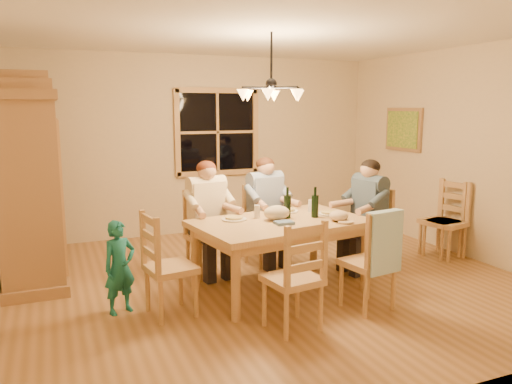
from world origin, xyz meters
name	(u,v)px	position (x,y,z in m)	size (l,w,h in m)	color
floor	(270,280)	(0.00, 0.00, 0.00)	(5.50, 5.50, 0.00)	olive
ceiling	(272,32)	(0.00, 0.00, 2.70)	(5.50, 5.00, 0.02)	white
wall_back	(204,145)	(0.00, 2.50, 1.35)	(5.50, 0.02, 2.70)	beige
wall_right	(465,153)	(2.75, 0.00, 1.35)	(0.02, 5.00, 2.70)	beige
window	(217,132)	(0.20, 2.47, 1.55)	(1.30, 0.06, 1.30)	black
painting	(403,129)	(2.71, 1.20, 1.60)	(0.06, 0.78, 0.64)	olive
chandelier	(271,93)	(0.00, 0.00, 2.08)	(0.77, 0.68, 0.71)	black
armoire	(31,188)	(-2.42, 1.01, 1.06)	(0.66, 1.40, 2.30)	olive
dining_table	(281,230)	(-0.02, -0.30, 0.66)	(1.92, 1.34, 0.76)	tan
chair_far_left	(208,250)	(-0.58, 0.46, 0.30)	(0.50, 0.48, 0.99)	tan
chair_far_right	(266,240)	(0.20, 0.58, 0.30)	(0.50, 0.48, 0.99)	tan
chair_near_left	(292,296)	(-0.33, -1.20, 0.30)	(0.50, 0.48, 0.99)	tan
chair_near_right	(367,278)	(0.55, -1.06, 0.30)	(0.50, 0.48, 0.99)	tan
chair_end_left	(171,283)	(-1.24, -0.49, 0.30)	(0.48, 0.50, 0.99)	tan
chair_end_right	(367,246)	(1.20, -0.11, 0.30)	(0.48, 0.50, 0.99)	tan
adult_woman	(207,204)	(-0.58, 0.46, 0.84)	(0.44, 0.47, 0.87)	beige
adult_plaid_man	(266,198)	(0.20, 0.58, 0.84)	(0.44, 0.47, 0.87)	#38599A
adult_slate_man	(368,201)	(1.20, -0.11, 0.84)	(0.47, 0.44, 0.87)	#3C4D60
towel	(384,243)	(0.58, -1.25, 0.70)	(0.38, 0.10, 0.58)	#A6CEE1
wine_bottle_a	(287,203)	(0.10, -0.21, 0.93)	(0.08, 0.08, 0.33)	black
wine_bottle_b	(315,202)	(0.38, -0.30, 0.93)	(0.08, 0.08, 0.33)	black
plate_woman	(234,219)	(-0.47, -0.11, 0.77)	(0.26, 0.26, 0.02)	white
plate_plaid	(287,211)	(0.22, 0.06, 0.77)	(0.26, 0.26, 0.02)	white
plate_slate	(329,214)	(0.59, -0.26, 0.77)	(0.26, 0.26, 0.02)	white
wine_glass_a	(257,212)	(-0.20, -0.10, 0.83)	(0.06, 0.06, 0.14)	silver
wine_glass_b	(311,206)	(0.48, -0.05, 0.83)	(0.06, 0.06, 0.14)	silver
cap	(339,216)	(0.52, -0.56, 0.82)	(0.20, 0.20, 0.11)	#CBAC87
napkin	(284,223)	(-0.06, -0.47, 0.78)	(0.18, 0.14, 0.03)	slate
cloth_bundle	(277,213)	(-0.05, -0.27, 0.84)	(0.28, 0.22, 0.15)	#BEAD8A
child	(120,267)	(-1.67, -0.26, 0.45)	(0.33, 0.21, 0.89)	#197373
chair_spare_front	(444,234)	(2.45, -0.04, 0.30)	(0.51, 0.53, 0.99)	tan
chair_spare_back	(440,233)	(2.45, 0.03, 0.30)	(0.47, 0.48, 0.99)	tan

